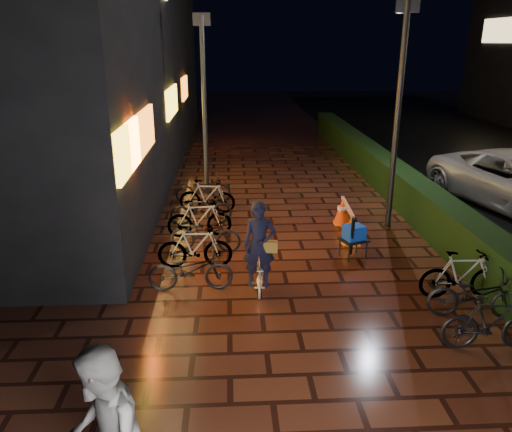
{
  "coord_description": "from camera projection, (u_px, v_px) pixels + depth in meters",
  "views": [
    {
      "loc": [
        -1.62,
        -7.51,
        4.44
      ],
      "look_at": [
        -1.11,
        1.99,
        1.1
      ],
      "focal_mm": 35.0,
      "sensor_mm": 36.0,
      "label": 1
    }
  ],
  "objects": [
    {
      "name": "lamp_post_hedge",
      "position": [
        398.0,
        108.0,
        11.7
      ],
      "size": [
        0.51,
        0.22,
        5.39
      ],
      "color": "black",
      "rests_on": "ground"
    },
    {
      "name": "lamp_post_sf",
      "position": [
        204.0,
        99.0,
        14.51
      ],
      "size": [
        0.49,
        0.14,
        5.19
      ],
      "color": "black",
      "rests_on": "ground"
    },
    {
      "name": "ground",
      "position": [
        326.0,
        313.0,
        8.63
      ],
      "size": [
        80.0,
        80.0,
        0.0
      ],
      "primitive_type": "plane",
      "color": "#381911",
      "rests_on": "ground"
    },
    {
      "name": "traffic_barrier",
      "position": [
        347.0,
        219.0,
        12.1
      ],
      "size": [
        0.53,
        1.78,
        0.72
      ],
      "color": "orange",
      "rests_on": "ground"
    },
    {
      "name": "storefront_block",
      "position": [
        3.0,
        39.0,
        17.49
      ],
      "size": [
        12.09,
        22.0,
        9.0
      ],
      "color": "black",
      "rests_on": "ground"
    },
    {
      "name": "hedge",
      "position": [
        382.0,
        170.0,
        16.17
      ],
      "size": [
        0.7,
        20.0,
        1.0
      ],
      "primitive_type": "cube",
      "color": "black",
      "rests_on": "ground"
    },
    {
      "name": "parked_bikes_hedge",
      "position": [
        475.0,
        296.0,
        8.28
      ],
      "size": [
        1.81,
        2.08,
        0.92
      ],
      "color": "black",
      "rests_on": "ground"
    },
    {
      "name": "parked_bikes_storefront",
      "position": [
        201.0,
        220.0,
        11.86
      ],
      "size": [
        1.86,
        6.07,
        0.92
      ],
      "color": "black",
      "rests_on": "ground"
    },
    {
      "name": "cart_assembly",
      "position": [
        354.0,
        234.0,
        10.67
      ],
      "size": [
        0.68,
        0.73,
        1.04
      ],
      "color": "black",
      "rests_on": "ground"
    },
    {
      "name": "cyclist",
      "position": [
        259.0,
        258.0,
        9.24
      ],
      "size": [
        0.64,
        1.25,
        1.75
      ],
      "color": "silver",
      "rests_on": "ground"
    }
  ]
}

